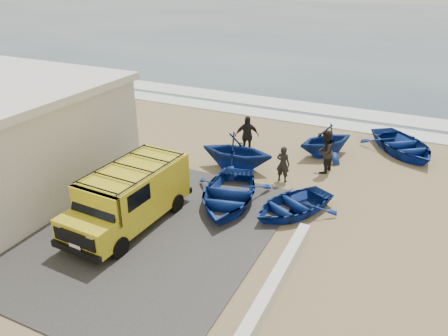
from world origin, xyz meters
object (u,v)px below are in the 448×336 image
(boat_mid_left, at_px, (237,151))
(boat_far_right, at_px, (403,145))
(van, at_px, (130,195))
(fisherman_front, at_px, (283,164))
(parapet, at_px, (275,284))
(boat_near_left, at_px, (228,194))
(fisherman_back, at_px, (247,136))
(fisherman_middle, at_px, (325,152))
(boat_far_left, at_px, (326,140))
(boat_near_right, at_px, (292,205))

(boat_mid_left, distance_m, boat_far_right, 8.37)
(boat_far_right, bearing_deg, van, -163.24)
(van, bearing_deg, fisherman_front, 58.70)
(parapet, xyz_separation_m, boat_near_left, (-3.33, 3.97, 0.17))
(van, bearing_deg, fisherman_back, 83.25)
(fisherman_middle, distance_m, fisherman_back, 3.83)
(parapet, height_order, fisherman_middle, fisherman_middle)
(parapet, xyz_separation_m, boat_far_left, (-1.10, 10.31, 0.51))
(boat_far_left, height_order, fisherman_front, fisherman_front)
(boat_near_left, bearing_deg, fisherman_front, 52.35)
(boat_near_right, distance_m, fisherman_front, 2.69)
(fisherman_middle, height_order, fisherman_back, fisherman_back)
(boat_near_left, height_order, fisherman_front, fisherman_front)
(van, distance_m, boat_far_right, 13.61)
(parapet, xyz_separation_m, fisherman_back, (-4.54, 8.69, 0.71))
(boat_far_left, xyz_separation_m, fisherman_back, (-3.44, -1.62, 0.20))
(fisherman_front, height_order, fisherman_middle, fisherman_middle)
(boat_near_left, distance_m, boat_far_right, 9.92)
(van, height_order, boat_mid_left, van)
(van, bearing_deg, boat_far_left, 65.49)
(van, distance_m, boat_near_left, 3.77)
(boat_near_right, height_order, boat_far_right, boat_far_right)
(van, distance_m, fisherman_front, 6.68)
(boat_mid_left, height_order, boat_far_left, boat_mid_left)
(fisherman_front, bearing_deg, fisherman_back, -35.83)
(boat_far_right, height_order, fisherman_middle, fisherman_middle)
(boat_near_right, xyz_separation_m, boat_far_left, (-0.20, 5.94, 0.43))
(boat_near_right, relative_size, fisherman_middle, 1.76)
(boat_mid_left, bearing_deg, boat_near_right, -131.62)
(parapet, bearing_deg, fisherman_middle, 94.89)
(fisherman_front, distance_m, fisherman_back, 3.15)
(boat_near_right, bearing_deg, parapet, -49.36)
(boat_near_right, distance_m, boat_far_left, 5.96)
(van, bearing_deg, parapet, -9.07)
(parapet, relative_size, fisherman_back, 3.04)
(boat_near_right, bearing_deg, boat_mid_left, 171.20)
(parapet, relative_size, van, 1.17)
(boat_near_left, bearing_deg, parapet, -63.12)
(van, distance_m, boat_near_right, 5.89)
(van, relative_size, boat_far_left, 1.71)
(boat_far_left, bearing_deg, boat_near_left, -72.00)
(boat_near_left, bearing_deg, fisherman_back, 91.32)
(boat_mid_left, bearing_deg, boat_far_right, -55.94)
(fisherman_middle, bearing_deg, boat_mid_left, -57.38)
(van, xyz_separation_m, fisherman_back, (1.27, 7.45, -0.17))
(boat_far_left, height_order, fisherman_back, fisherman_back)
(boat_near_left, height_order, fisherman_middle, fisherman_middle)
(van, xyz_separation_m, boat_far_left, (4.71, 9.07, -0.37))
(fisherman_middle, xyz_separation_m, fisherman_back, (-3.82, 0.28, 0.01))
(boat_far_right, bearing_deg, boat_mid_left, -178.97)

